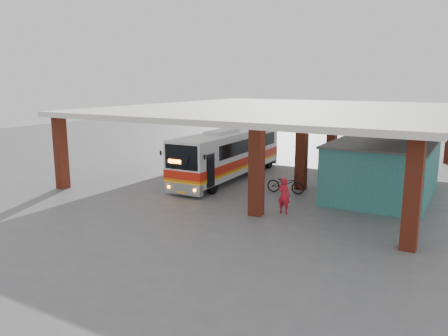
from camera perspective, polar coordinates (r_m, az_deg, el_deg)
ground at (r=25.16m, az=1.08°, el=-3.35°), size 90.00×90.00×0.00m
brick_columns at (r=28.55m, az=8.55°, el=2.73°), size 20.10×21.60×4.35m
canopy_roof at (r=30.04m, az=8.10°, el=7.62°), size 21.00×23.00×0.30m
shop_building at (r=26.06m, az=20.12°, el=-0.01°), size 5.20×8.20×3.11m
coach_bus at (r=28.71m, az=0.61°, el=1.85°), size 2.87×11.50×3.32m
motorcycle at (r=25.35m, az=8.05°, el=-2.01°), size 2.26×1.02×1.14m
pedestrian at (r=21.45m, az=7.84°, el=-3.58°), size 0.68×0.47×1.77m
red_chair at (r=29.75m, az=15.59°, el=-0.72°), size 0.51×0.51×0.83m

